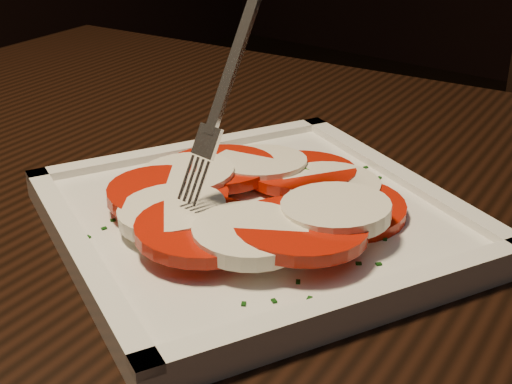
{
  "coord_description": "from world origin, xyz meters",
  "views": [
    {
      "loc": [
        0.18,
        -0.29,
        0.99
      ],
      "look_at": [
        -0.09,
        0.05,
        0.78
      ],
      "focal_mm": 50.0,
      "sensor_mm": 36.0,
      "label": 1
    }
  ],
  "objects": [
    {
      "name": "table",
      "position": [
        -0.05,
        0.07,
        0.65
      ],
      "size": [
        1.28,
        0.93,
        0.75
      ],
      "rotation": [
        0.0,
        0.0,
        0.11
      ],
      "color": "black",
      "rests_on": "ground"
    },
    {
      "name": "plate",
      "position": [
        -0.09,
        0.05,
        0.76
      ],
      "size": [
        0.34,
        0.34,
        0.01
      ],
      "primitive_type": "cube",
      "rotation": [
        0.0,
        0.0,
        -0.43
      ],
      "color": "white",
      "rests_on": "table"
    },
    {
      "name": "caprese_salad",
      "position": [
        -0.09,
        0.05,
        0.78
      ],
      "size": [
        0.2,
        0.22,
        0.03
      ],
      "color": "#C11104",
      "rests_on": "plate"
    },
    {
      "name": "fork",
      "position": [
        -0.1,
        0.05,
        0.86
      ],
      "size": [
        0.04,
        0.08,
        0.15
      ],
      "primitive_type": null,
      "rotation": [
        0.0,
        0.0,
        -0.09
      ],
      "color": "white",
      "rests_on": "caprese_salad"
    }
  ]
}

